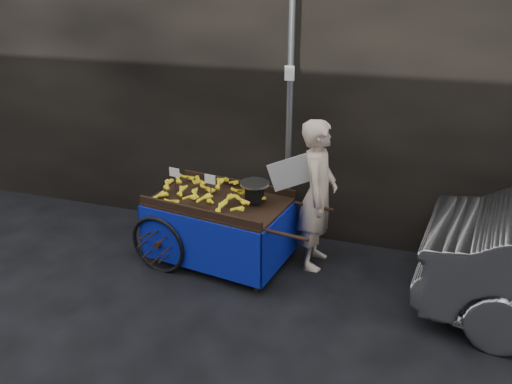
% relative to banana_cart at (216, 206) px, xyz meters
% --- Properties ---
extents(ground, '(80.00, 80.00, 0.00)m').
position_rel_banana_cart_xyz_m(ground, '(0.46, -0.60, -0.79)').
color(ground, black).
rests_on(ground, ground).
extents(building_wall, '(13.50, 2.00, 5.00)m').
position_rel_banana_cart_xyz_m(building_wall, '(0.86, 2.00, 1.71)').
color(building_wall, black).
rests_on(building_wall, ground).
extents(street_pole, '(0.12, 0.10, 4.00)m').
position_rel_banana_cart_xyz_m(street_pole, '(0.76, 0.70, 1.22)').
color(street_pole, slate).
rests_on(street_pole, ground).
extents(banana_cart, '(2.48, 1.41, 1.28)m').
position_rel_banana_cart_xyz_m(banana_cart, '(0.00, 0.00, 0.00)').
color(banana_cart, black).
rests_on(banana_cart, ground).
extents(vendor, '(0.83, 0.72, 1.95)m').
position_rel_banana_cart_xyz_m(vendor, '(1.25, 0.31, 0.18)').
color(vendor, beige).
rests_on(vendor, ground).
extents(plastic_bag, '(0.29, 0.23, 0.26)m').
position_rel_banana_cart_xyz_m(plastic_bag, '(0.70, -0.14, -0.66)').
color(plastic_bag, '#1635AC').
rests_on(plastic_bag, ground).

